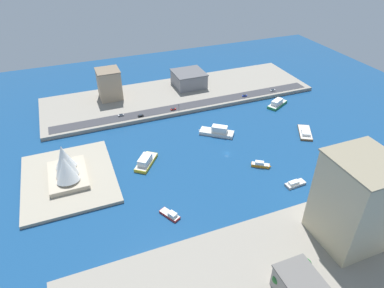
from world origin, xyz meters
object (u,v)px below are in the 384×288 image
object	(u,v)px
barge_flat_brown	(305,132)
ferry_white_commuter	(217,131)
office_block_beige	(355,201)
hatchback_blue	(245,96)
van_white	(273,90)
ferry_yellow_fast	(146,161)
suv_black	(141,116)
opera_landmark	(66,166)
apartment_midrise_tan	(109,84)
warehouse_low_gray	(189,79)
ferry_green_doubledeck	(277,103)
water_taxi_orange	(261,165)
sedan_silver	(121,115)
pickup_red	(173,109)
traffic_light_waterfront	(179,107)
yacht_sleek_gray	(295,184)
tugboat_red	(170,215)

from	to	relation	value
barge_flat_brown	ferry_white_commuter	bearing A→B (deg)	68.89
office_block_beige	hatchback_blue	distance (m)	164.06
office_block_beige	van_white	size ratio (longest dim) A/B	10.08
ferry_white_commuter	ferry_yellow_fast	world-z (taller)	ferry_white_commuter
suv_black	opera_landmark	size ratio (longest dim) A/B	0.14
ferry_yellow_fast	apartment_midrise_tan	xyz separation A→B (m)	(102.43, 3.88, 13.46)
warehouse_low_gray	van_white	size ratio (longest dim) A/B	6.04
ferry_green_doubledeck	water_taxi_orange	world-z (taller)	ferry_green_doubledeck
opera_landmark	ferry_green_doubledeck	bearing A→B (deg)	-78.02
sedan_silver	pickup_red	xyz separation A→B (m)	(-5.74, -42.55, 0.03)
ferry_yellow_fast	office_block_beige	bearing A→B (deg)	-142.46
barge_flat_brown	suv_black	xyz separation A→B (m)	(66.64, 110.08, 2.57)
opera_landmark	traffic_light_waterfront	bearing A→B (deg)	-59.71
yacht_sleek_gray	opera_landmark	bearing A→B (deg)	66.35
ferry_yellow_fast	suv_black	size ratio (longest dim) A/B	4.78
ferry_green_doubledeck	opera_landmark	bearing A→B (deg)	101.98
water_taxi_orange	traffic_light_waterfront	size ratio (longest dim) A/B	1.91
water_taxi_orange	opera_landmark	size ratio (longest dim) A/B	0.37
apartment_midrise_tan	hatchback_blue	world-z (taller)	apartment_midrise_tan
tugboat_red	suv_black	distance (m)	110.59
barge_flat_brown	hatchback_blue	xyz separation A→B (m)	(68.22, 14.53, 2.63)
water_taxi_orange	warehouse_low_gray	world-z (taller)	warehouse_low_gray
office_block_beige	hatchback_blue	xyz separation A→B (m)	(159.36, -31.66, -22.79)
office_block_beige	van_white	distance (m)	172.66
apartment_midrise_tan	water_taxi_orange	bearing A→B (deg)	-151.03
pickup_red	opera_landmark	world-z (taller)	opera_landmark
tugboat_red	apartment_midrise_tan	world-z (taller)	apartment_midrise_tan
sedan_silver	water_taxi_orange	bearing A→B (deg)	-143.03
warehouse_low_gray	pickup_red	bearing A→B (deg)	144.17
water_taxi_orange	suv_black	world-z (taller)	suv_black
yacht_sleek_gray	traffic_light_waterfront	size ratio (longest dim) A/B	2.19
barge_flat_brown	sedan_silver	world-z (taller)	sedan_silver
ferry_yellow_fast	opera_landmark	size ratio (longest dim) A/B	0.66
ferry_green_doubledeck	hatchback_blue	distance (m)	29.53
office_block_beige	hatchback_blue	world-z (taller)	office_block_beige
ferry_white_commuter	traffic_light_waterfront	size ratio (longest dim) A/B	3.93
van_white	traffic_light_waterfront	bearing A→B (deg)	93.03
apartment_midrise_tan	hatchback_blue	distance (m)	119.47
hatchback_blue	van_white	bearing A→B (deg)	-89.20
hatchback_blue	van_white	xyz separation A→B (m)	(0.42, -29.67, -0.04)
ferry_yellow_fast	suv_black	world-z (taller)	ferry_yellow_fast
warehouse_low_gray	hatchback_blue	size ratio (longest dim) A/B	6.67
ferry_white_commuter	hatchback_blue	bearing A→B (deg)	-46.98
water_taxi_orange	opera_landmark	distance (m)	123.18
water_taxi_orange	suv_black	bearing A→B (deg)	32.84
sedan_silver	pickup_red	size ratio (longest dim) A/B	1.08
sedan_silver	van_white	size ratio (longest dim) A/B	1.02
traffic_light_waterfront	opera_landmark	size ratio (longest dim) A/B	0.19
sedan_silver	barge_flat_brown	bearing A→B (deg)	-120.44
barge_flat_brown	opera_landmark	bearing A→B (deg)	86.78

